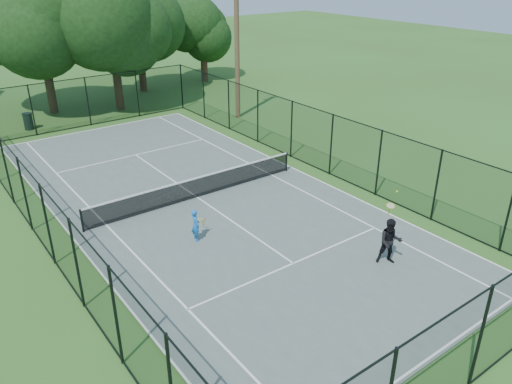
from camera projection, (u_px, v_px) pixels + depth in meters
ground at (198, 199)px, 21.65m from camera, size 120.00×120.00×0.00m
tennis_court at (198, 198)px, 21.64m from camera, size 11.00×24.00×0.06m
tennis_net at (197, 187)px, 21.41m from camera, size 10.08×0.08×0.95m
fence at (196, 167)px, 21.01m from camera, size 13.10×26.10×3.00m
tree_near_left at (39, 27)px, 31.31m from camera, size 6.87×6.87×8.96m
tree_near_mid at (111, 25)px, 32.04m from camera, size 6.85×6.85×8.96m
tree_near_right at (137, 24)px, 36.97m from camera, size 5.69×5.69×7.86m
tree_far_right at (203, 33)px, 40.47m from camera, size 4.79×4.79×6.33m
trash_bin_right at (28, 121)px, 30.12m from camera, size 0.58×0.58×1.01m
utility_pole at (237, 49)px, 30.85m from camera, size 1.40×0.30×8.53m
player_blue at (196, 225)px, 18.15m from camera, size 0.77×0.49×1.24m
player_black at (390, 241)px, 16.70m from camera, size 1.01×0.99×2.46m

